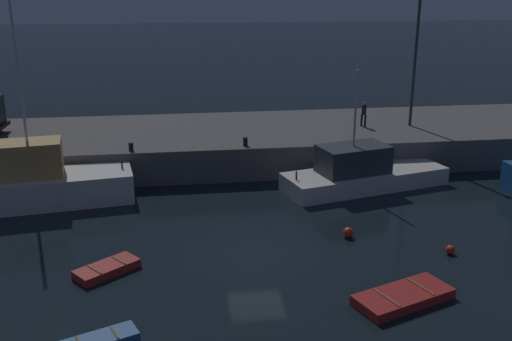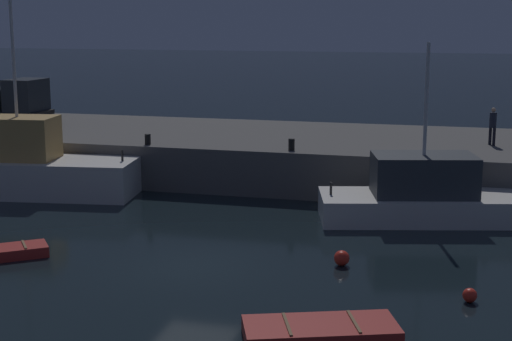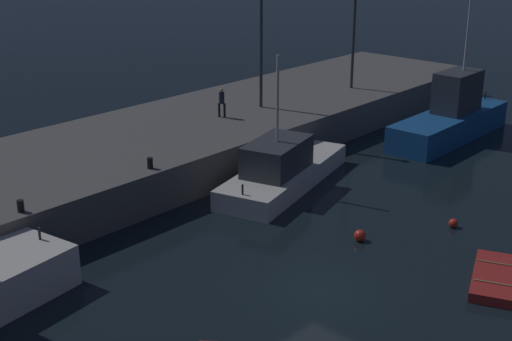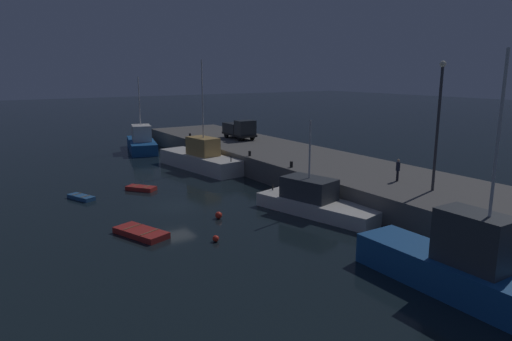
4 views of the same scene
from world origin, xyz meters
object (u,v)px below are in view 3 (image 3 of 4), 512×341
at_px(bollard_west, 150,163).
at_px(bollard_east, 21,206).
at_px(mooring_buoy_mid, 453,223).
at_px(lamp_post_west, 261,22).
at_px(mooring_buoy_near, 360,235).
at_px(dockworker, 222,101).
at_px(dinghy_orange_near, 495,278).
at_px(fishing_boat_orange, 282,169).
at_px(lamp_post_east, 354,17).
at_px(fishing_boat_blue, 451,117).

height_order(bollard_west, bollard_east, bollard_west).
height_order(mooring_buoy_mid, lamp_post_west, lamp_post_west).
relative_size(mooring_buoy_near, bollard_west, 0.95).
bearing_deg(mooring_buoy_mid, bollard_west, 123.42).
relative_size(lamp_post_west, dockworker, 5.21).
relative_size(dinghy_orange_near, lamp_post_west, 0.46).
bearing_deg(lamp_post_west, bollard_east, -168.52).
bearing_deg(dinghy_orange_near, lamp_post_west, 67.55).
distance_m(fishing_boat_orange, dockworker, 7.16).
height_order(mooring_buoy_near, mooring_buoy_mid, mooring_buoy_near).
bearing_deg(bollard_west, bollard_east, -178.82).
bearing_deg(mooring_buoy_near, bollard_east, 138.79).
xyz_separation_m(lamp_post_east, bollard_west, (-20.12, -2.48, -4.56)).
xyz_separation_m(fishing_boat_blue, lamp_post_east, (-0.14, 7.59, 5.58)).
relative_size(fishing_boat_orange, lamp_post_west, 1.13).
xyz_separation_m(lamp_post_west, bollard_west, (-12.03, -3.69, -4.99)).
bearing_deg(lamp_post_west, bollard_west, -162.94).
distance_m(dinghy_orange_near, lamp_post_west, 21.84).
xyz_separation_m(dinghy_orange_near, bollard_west, (-4.15, 15.38, 2.16)).
distance_m(mooring_buoy_near, bollard_east, 14.24).
relative_size(mooring_buoy_mid, lamp_post_west, 0.05).
height_order(fishing_boat_blue, bollard_east, fishing_boat_blue).
bearing_deg(lamp_post_west, lamp_post_east, -8.46).
xyz_separation_m(dockworker, bollard_east, (-15.54, -3.96, -0.75)).
bearing_deg(lamp_post_east, dinghy_orange_near, -131.81).
relative_size(dinghy_orange_near, bollard_east, 8.39).
distance_m(lamp_post_west, bollard_east, 19.90).
relative_size(lamp_post_east, dockworker, 4.74).
xyz_separation_m(fishing_boat_blue, dinghy_orange_near, (-16.12, -10.28, -1.15)).
distance_m(mooring_buoy_near, mooring_buoy_mid, 4.66).
bearing_deg(fishing_boat_blue, bollard_east, 169.63).
height_order(dinghy_orange_near, mooring_buoy_mid, dinghy_orange_near).
distance_m(fishing_boat_blue, bollard_east, 27.58).
relative_size(lamp_post_east, bollard_west, 15.53).
height_order(mooring_buoy_mid, bollard_west, bollard_west).
relative_size(fishing_boat_orange, bollard_west, 19.22).
xyz_separation_m(lamp_post_west, bollard_east, (-18.87, -3.83, -5.01)).
relative_size(fishing_boat_blue, bollard_east, 23.04).
distance_m(mooring_buoy_near, lamp_post_west, 17.05).
bearing_deg(lamp_post_east, lamp_post_west, 171.54).
height_order(dinghy_orange_near, bollard_west, bollard_west).
relative_size(dinghy_orange_near, mooring_buoy_near, 8.20).
xyz_separation_m(fishing_boat_blue, bollard_west, (-20.27, 5.10, 1.01)).
relative_size(mooring_buoy_mid, bollard_east, 0.83).
distance_m(dinghy_orange_near, mooring_buoy_mid, 5.11).
bearing_deg(mooring_buoy_mid, lamp_post_west, 74.64).
xyz_separation_m(fishing_boat_orange, lamp_post_east, (13.59, 5.14, 5.98)).
xyz_separation_m(fishing_boat_blue, fishing_boat_orange, (-13.74, 2.44, -0.40)).
relative_size(mooring_buoy_mid, dockworker, 0.24).
xyz_separation_m(fishing_boat_blue, lamp_post_west, (-8.24, 8.79, 6.01)).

